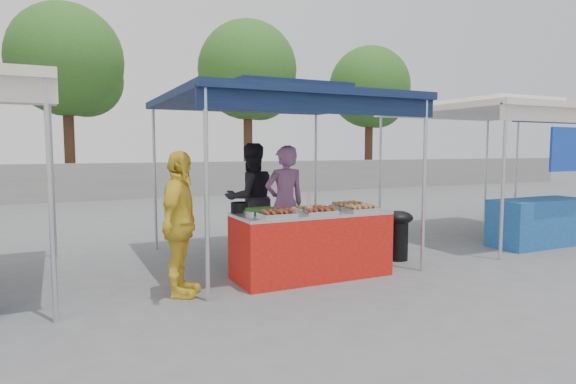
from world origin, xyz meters
name	(u,v)px	position (x,y,z in m)	size (l,w,h in m)	color
ground_plane	(308,275)	(0.00, 0.00, 0.00)	(80.00, 80.00, 0.00)	#5F5F61
back_wall	(154,180)	(0.00, 11.00, 0.60)	(40.00, 0.25, 1.20)	gray
main_canopy	(277,100)	(0.00, 0.97, 2.37)	(3.20, 3.20, 2.57)	silver
neighbor_stall_right	(513,152)	(4.50, 0.57, 1.60)	(3.20, 3.20, 2.57)	silver
tree_1	(71,65)	(-2.35, 13.27, 4.58)	(3.89, 3.89, 6.69)	#44281A
tree_2	(250,75)	(4.21, 12.79, 4.61)	(3.92, 3.92, 6.74)	#44281A
tree_3	(371,91)	(10.13, 12.84, 4.29)	(3.68, 3.65, 6.27)	#44281A
vendor_table	(311,244)	(0.00, -0.10, 0.43)	(2.00, 0.80, 0.85)	red
food_tray_fl	(277,214)	(-0.59, -0.33, 0.88)	(0.42, 0.30, 0.07)	silver
food_tray_fm	(318,212)	(-0.04, -0.34, 0.88)	(0.42, 0.30, 0.07)	silver
food_tray_fr	(361,209)	(0.60, -0.34, 0.88)	(0.42, 0.30, 0.07)	silver
food_tray_bl	(261,211)	(-0.66, 0.00, 0.88)	(0.42, 0.30, 0.07)	silver
food_tray_bm	(311,208)	(0.04, -0.02, 0.88)	(0.42, 0.30, 0.07)	silver
food_tray_br	(348,206)	(0.61, 0.00, 0.88)	(0.42, 0.30, 0.07)	silver
cooking_pot	(239,207)	(-0.85, 0.26, 0.91)	(0.22, 0.22, 0.13)	black
skewer_cup	(309,210)	(-0.17, -0.34, 0.91)	(0.09, 0.09, 0.11)	silver
wok_burner	(398,231)	(1.61, 0.17, 0.44)	(0.44, 0.44, 0.75)	black
crate_left	(256,260)	(-0.53, 0.51, 0.14)	(0.48, 0.34, 0.29)	#153CAC
crate_right	(311,251)	(0.37, 0.59, 0.16)	(0.55, 0.38, 0.33)	#153CAC
crate_stacked	(311,229)	(0.37, 0.59, 0.49)	(0.54, 0.38, 0.33)	#153CAC
vendor_woman	(285,204)	(0.07, 0.85, 0.85)	(0.62, 0.41, 1.71)	#915C87
helper_man	(251,199)	(-0.18, 1.57, 0.87)	(0.85, 0.66, 1.75)	black
customer_person	(180,224)	(-1.72, -0.17, 0.82)	(0.96, 0.40, 1.64)	yellow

